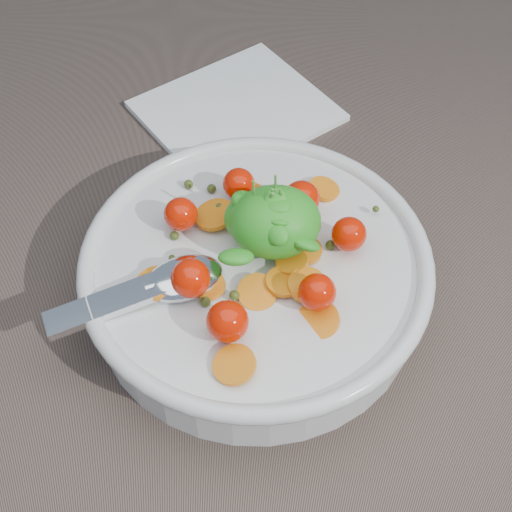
{
  "coord_description": "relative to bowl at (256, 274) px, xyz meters",
  "views": [
    {
      "loc": [
        -0.03,
        -0.37,
        0.48
      ],
      "look_at": [
        -0.0,
        -0.03,
        0.06
      ],
      "focal_mm": 50.0,
      "sensor_mm": 36.0,
      "label": 1
    }
  ],
  "objects": [
    {
      "name": "ground",
      "position": [
        0.0,
        0.03,
        -0.03
      ],
      "size": [
        6.0,
        6.0,
        0.0
      ],
      "primitive_type": "plane",
      "color": "#705C50",
      "rests_on": "ground"
    },
    {
      "name": "napkin",
      "position": [
        -0.0,
        0.23,
        -0.03
      ],
      "size": [
        0.23,
        0.22,
        0.01
      ],
      "primitive_type": "cube",
      "rotation": [
        0.0,
        0.0,
        0.55
      ],
      "color": "white",
      "rests_on": "ground"
    },
    {
      "name": "bowl",
      "position": [
        0.0,
        0.0,
        0.0
      ],
      "size": [
        0.3,
        0.28,
        0.12
      ],
      "color": "silver",
      "rests_on": "ground"
    }
  ]
}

